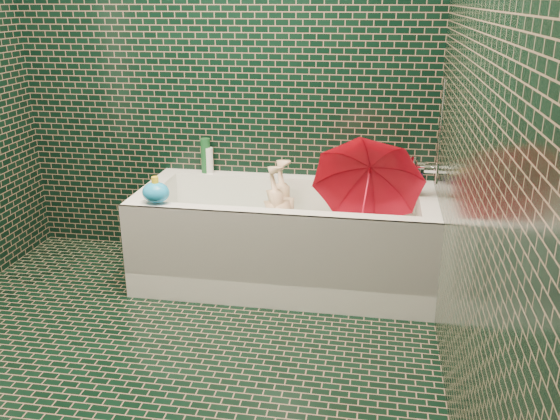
% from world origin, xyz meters
% --- Properties ---
extents(floor, '(2.80, 2.80, 0.00)m').
position_xyz_m(floor, '(0.00, 0.00, 0.00)').
color(floor, black).
rests_on(floor, ground).
extents(wall_back, '(2.80, 0.00, 2.80)m').
position_xyz_m(wall_back, '(0.00, 1.40, 1.25)').
color(wall_back, black).
rests_on(wall_back, floor).
extents(wall_right, '(0.00, 2.80, 2.80)m').
position_xyz_m(wall_right, '(1.30, 0.00, 1.25)').
color(wall_right, black).
rests_on(wall_right, floor).
extents(bathtub, '(1.70, 0.75, 0.55)m').
position_xyz_m(bathtub, '(0.45, 1.01, 0.21)').
color(bathtub, white).
rests_on(bathtub, floor).
extents(bath_mat, '(1.35, 0.47, 0.01)m').
position_xyz_m(bath_mat, '(0.45, 1.02, 0.16)').
color(bath_mat, '#4FCC28').
rests_on(bath_mat, bathtub).
extents(water, '(1.48, 0.53, 0.00)m').
position_xyz_m(water, '(0.45, 1.02, 0.30)').
color(water, silver).
rests_on(water, bathtub).
extents(faucet, '(0.18, 0.19, 0.55)m').
position_xyz_m(faucet, '(1.26, 1.02, 0.77)').
color(faucet, silver).
rests_on(faucet, wall_right).
extents(child, '(0.86, 0.47, 0.27)m').
position_xyz_m(child, '(0.44, 1.05, 0.31)').
color(child, '#DDB38A').
rests_on(child, bathtub).
extents(umbrella, '(0.83, 0.87, 0.94)m').
position_xyz_m(umbrella, '(0.90, 0.98, 0.58)').
color(umbrella, red).
rests_on(umbrella, bathtub).
extents(soap_bottle_a, '(0.12, 0.12, 0.27)m').
position_xyz_m(soap_bottle_a, '(1.13, 1.34, 0.55)').
color(soap_bottle_a, white).
rests_on(soap_bottle_a, bathtub).
extents(soap_bottle_b, '(0.10, 0.11, 0.20)m').
position_xyz_m(soap_bottle_b, '(1.18, 1.34, 0.55)').
color(soap_bottle_b, '#421C69').
rests_on(soap_bottle_b, bathtub).
extents(soap_bottle_c, '(0.14, 0.14, 0.17)m').
position_xyz_m(soap_bottle_c, '(1.17, 1.36, 0.55)').
color(soap_bottle_c, '#164D23').
rests_on(soap_bottle_c, bathtub).
extents(bottle_right_tall, '(0.07, 0.07, 0.22)m').
position_xyz_m(bottle_right_tall, '(1.02, 1.32, 0.66)').
color(bottle_right_tall, '#164D23').
rests_on(bottle_right_tall, bathtub).
extents(bottle_right_pump, '(0.05, 0.05, 0.17)m').
position_xyz_m(bottle_right_pump, '(1.17, 1.32, 0.64)').
color(bottle_right_pump, silver).
rests_on(bottle_right_pump, bathtub).
extents(bottle_left_tall, '(0.07, 0.07, 0.22)m').
position_xyz_m(bottle_left_tall, '(-0.11, 1.35, 0.66)').
color(bottle_left_tall, '#164D23').
rests_on(bottle_left_tall, bathtub).
extents(bottle_left_short, '(0.07, 0.07, 0.16)m').
position_xyz_m(bottle_left_short, '(-0.09, 1.34, 0.63)').
color(bottle_left_short, white).
rests_on(bottle_left_short, bathtub).
extents(rubber_duck, '(0.12, 0.09, 0.10)m').
position_xyz_m(rubber_duck, '(1.10, 1.35, 0.59)').
color(rubber_duck, yellow).
rests_on(rubber_duck, bathtub).
extents(bath_toy, '(0.18, 0.16, 0.15)m').
position_xyz_m(bath_toy, '(-0.21, 0.72, 0.61)').
color(bath_toy, '#1891DC').
rests_on(bath_toy, bathtub).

